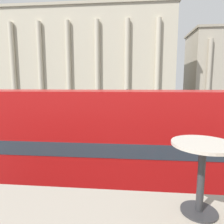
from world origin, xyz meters
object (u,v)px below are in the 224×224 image
(car_maroon, at_px, (162,120))
(pedestrian_yellow, at_px, (92,106))
(traffic_light_far, at_px, (158,100))
(cafe_dining_table, at_px, (202,162))
(pedestrian_white, at_px, (143,105))
(plaza_building_left, at_px, (91,61))
(traffic_light_near, at_px, (205,112))
(double_decker_bus, at_px, (95,143))
(traffic_light_mid, at_px, (128,104))

(car_maroon, relative_size, pedestrian_yellow, 2.56)
(traffic_light_far, bearing_deg, car_maroon, -91.85)
(traffic_light_far, relative_size, pedestrian_yellow, 2.28)
(cafe_dining_table, relative_size, pedestrian_white, 0.42)
(cafe_dining_table, distance_m, pedestrian_white, 31.69)
(plaza_building_left, relative_size, traffic_light_near, 8.47)
(plaza_building_left, bearing_deg, cafe_dining_table, -77.22)
(cafe_dining_table, height_order, car_maroon, cafe_dining_table)
(cafe_dining_table, distance_m, car_maroon, 19.71)
(double_decker_bus, xyz_separation_m, cafe_dining_table, (1.97, -4.95, 1.35))
(traffic_light_mid, relative_size, pedestrian_white, 2.31)
(traffic_light_mid, relative_size, pedestrian_yellow, 2.45)
(traffic_light_near, bearing_deg, traffic_light_mid, 134.69)
(double_decker_bus, relative_size, car_maroon, 2.67)
(plaza_building_left, height_order, pedestrian_white, plaza_building_left)
(pedestrian_yellow, bearing_deg, plaza_building_left, -44.82)
(plaza_building_left, relative_size, traffic_light_far, 9.22)
(cafe_dining_table, distance_m, plaza_building_left, 43.93)
(traffic_light_mid, relative_size, traffic_light_far, 1.07)
(double_decker_bus, height_order, plaza_building_left, plaza_building_left)
(traffic_light_far, height_order, car_maroon, traffic_light_far)
(double_decker_bus, relative_size, traffic_light_far, 3.00)
(pedestrian_white, bearing_deg, traffic_light_mid, -80.14)
(cafe_dining_table, height_order, traffic_light_far, cafe_dining_table)
(double_decker_bus, distance_m, plaza_building_left, 38.95)
(traffic_light_near, bearing_deg, pedestrian_yellow, 121.22)
(plaza_building_left, xyz_separation_m, traffic_light_near, (13.85, -30.70, -6.94))
(plaza_building_left, distance_m, traffic_light_mid, 27.72)
(pedestrian_yellow, bearing_deg, cafe_dining_table, 136.22)
(pedestrian_white, bearing_deg, traffic_light_near, -62.70)
(traffic_light_far, xyz_separation_m, pedestrian_white, (-1.48, 7.79, -1.44))
(double_decker_bus, relative_size, pedestrian_white, 6.44)
(car_maroon, relative_size, pedestrian_white, 2.42)
(pedestrian_yellow, bearing_deg, traffic_light_far, 179.20)
(cafe_dining_table, distance_m, traffic_light_far, 23.95)
(cafe_dining_table, xyz_separation_m, traffic_light_near, (4.22, 11.76, -1.09))
(traffic_light_far, height_order, pedestrian_yellow, traffic_light_far)
(traffic_light_far, bearing_deg, pedestrian_white, 100.73)
(traffic_light_near, bearing_deg, double_decker_bus, -132.27)
(pedestrian_white, bearing_deg, pedestrian_yellow, -152.98)
(double_decker_bus, xyz_separation_m, traffic_light_mid, (0.95, 12.10, 0.23))
(car_maroon, bearing_deg, traffic_light_near, -118.89)
(double_decker_bus, bearing_deg, pedestrian_yellow, 99.03)
(traffic_light_near, height_order, pedestrian_white, traffic_light_near)
(cafe_dining_table, bearing_deg, double_decker_bus, 111.67)
(double_decker_bus, height_order, pedestrian_white, double_decker_bus)
(cafe_dining_table, xyz_separation_m, pedestrian_yellow, (-7.05, 30.35, -2.79))
(cafe_dining_table, bearing_deg, pedestrian_white, 87.70)
(traffic_light_mid, distance_m, traffic_light_far, 7.69)
(traffic_light_mid, relative_size, car_maroon, 0.95)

